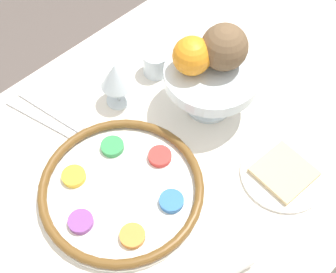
{
  "coord_description": "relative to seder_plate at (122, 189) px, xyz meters",
  "views": [
    {
      "loc": [
        -0.36,
        -0.4,
        1.61
      ],
      "look_at": [
        0.04,
        0.01,
        0.75
      ],
      "focal_mm": 50.0,
      "sensor_mm": 36.0,
      "label": 1
    }
  ],
  "objects": [
    {
      "name": "ground_plane",
      "position": [
        0.11,
        0.0,
        -0.72
      ],
      "size": [
        8.0,
        8.0,
        0.0
      ],
      "primitive_type": "plane",
      "color": "#564C47"
    },
    {
      "name": "dining_table",
      "position": [
        0.11,
        0.0,
        -0.37
      ],
      "size": [
        1.47,
        0.83,
        0.71
      ],
      "color": "silver",
      "rests_on": "ground_plane"
    },
    {
      "name": "seder_plate",
      "position": [
        0.0,
        0.0,
        0.0
      ],
      "size": [
        0.35,
        0.35,
        0.03
      ],
      "color": "white",
      "rests_on": "dining_table"
    },
    {
      "name": "wine_glass",
      "position": [
        0.16,
        0.19,
        0.07
      ],
      "size": [
        0.08,
        0.08,
        0.13
      ],
      "color": "silver",
      "rests_on": "dining_table"
    },
    {
      "name": "fruit_stand",
      "position": [
        0.3,
        0.03,
        0.09
      ],
      "size": [
        0.22,
        0.22,
        0.12
      ],
      "color": "silver",
      "rests_on": "dining_table"
    },
    {
      "name": "orange_fruit",
      "position": [
        0.27,
        0.07,
        0.15
      ],
      "size": [
        0.09,
        0.09,
        0.09
      ],
      "color": "orange",
      "rests_on": "fruit_stand"
    },
    {
      "name": "coconut",
      "position": [
        0.33,
        0.03,
        0.16
      ],
      "size": [
        0.1,
        0.1,
        0.1
      ],
      "color": "brown",
      "rests_on": "fruit_stand"
    },
    {
      "name": "bread_plate",
      "position": [
        0.28,
        -0.21,
        -0.01
      ],
      "size": [
        0.19,
        0.19,
        0.02
      ],
      "color": "silver",
      "rests_on": "dining_table"
    },
    {
      "name": "napkin_roll",
      "position": [
        0.01,
        -0.26,
        0.01
      ],
      "size": [
        0.16,
        0.08,
        0.04
      ],
      "color": "white",
      "rests_on": "dining_table"
    },
    {
      "name": "cup_mid",
      "position": [
        0.29,
        0.2,
        0.02
      ],
      "size": [
        0.07,
        0.07,
        0.06
      ],
      "color": "silver",
      "rests_on": "dining_table"
    },
    {
      "name": "fork_left",
      "position": [
        -0.01,
        0.28,
        -0.01
      ],
      "size": [
        0.07,
        0.2,
        0.01
      ],
      "color": "silver",
      "rests_on": "dining_table"
    },
    {
      "name": "fork_right",
      "position": [
        0.02,
        0.28,
        -0.01
      ],
      "size": [
        0.06,
        0.2,
        0.01
      ],
      "color": "silver",
      "rests_on": "dining_table"
    }
  ]
}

